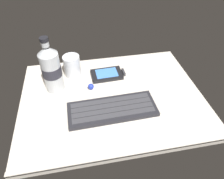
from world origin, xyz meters
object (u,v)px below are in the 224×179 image
at_px(juice_cup, 72,67).
at_px(trackball_mouse, 91,87).
at_px(water_bottle, 51,69).
at_px(handheld_device, 108,74).
at_px(keyboard, 112,109).

relative_size(juice_cup, trackball_mouse, 3.86).
relative_size(water_bottle, trackball_mouse, 9.45).
bearing_deg(handheld_device, trackball_mouse, -139.65).
bearing_deg(trackball_mouse, juice_cup, 121.41).
height_order(handheld_device, juice_cup, juice_cup).
relative_size(handheld_device, trackball_mouse, 5.92).
relative_size(keyboard, water_bottle, 1.41).
distance_m(keyboard, trackball_mouse, 0.13).
bearing_deg(water_bottle, handheld_device, 10.55).
distance_m(juice_cup, water_bottle, 0.11).
bearing_deg(keyboard, juice_cup, 118.30).
bearing_deg(trackball_mouse, water_bottle, 168.02).
bearing_deg(keyboard, water_bottle, 141.46).
relative_size(handheld_device, water_bottle, 0.63).
height_order(handheld_device, water_bottle, water_bottle).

